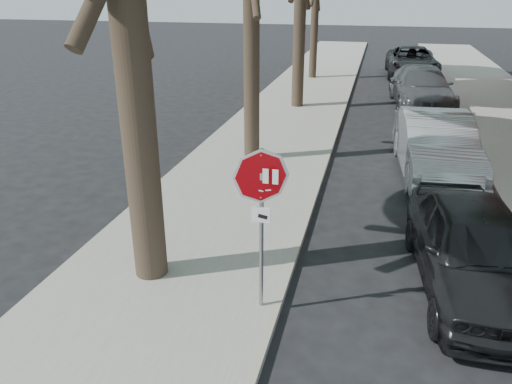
% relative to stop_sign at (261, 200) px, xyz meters
% --- Properties ---
extents(ground, '(120.00, 120.00, 0.00)m').
position_rel_stop_sign_xyz_m(ground, '(0.70, 0.03, -1.95)').
color(ground, black).
rests_on(ground, ground).
extents(sidewalk_left, '(4.00, 55.00, 0.12)m').
position_rel_stop_sign_xyz_m(sidewalk_left, '(-1.80, 12.03, -1.89)').
color(sidewalk_left, gray).
rests_on(sidewalk_left, ground).
extents(curb_left, '(0.12, 55.00, 0.13)m').
position_rel_stop_sign_xyz_m(curb_left, '(0.25, 12.03, -1.88)').
color(curb_left, '#9E9384').
rests_on(curb_left, ground).
extents(curb_right, '(0.12, 55.00, 0.13)m').
position_rel_stop_sign_xyz_m(curb_right, '(4.65, 12.03, -1.88)').
color(curb_right, '#9E9384').
rests_on(curb_right, ground).
extents(stop_sign, '(0.76, 0.34, 2.61)m').
position_rel_stop_sign_xyz_m(stop_sign, '(0.00, 0.00, 0.00)').
color(stop_sign, gray).
rests_on(stop_sign, sidewalk_left).
extents(car_a, '(2.18, 4.61, 1.52)m').
position_rel_stop_sign_xyz_m(car_a, '(3.30, 1.53, -1.19)').
color(car_a, black).
rests_on(car_a, ground).
extents(car_b, '(2.14, 5.15, 1.66)m').
position_rel_stop_sign_xyz_m(car_b, '(3.15, 7.14, -1.12)').
color(car_b, '#94989C').
rests_on(car_b, ground).
extents(car_c, '(2.75, 5.74, 1.61)m').
position_rel_stop_sign_xyz_m(car_c, '(3.30, 15.59, -1.14)').
color(car_c, '#49494E').
rests_on(car_c, ground).
extents(car_d, '(2.88, 5.87, 1.60)m').
position_rel_stop_sign_xyz_m(car_d, '(3.26, 23.32, -1.15)').
color(car_d, black).
rests_on(car_d, ground).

